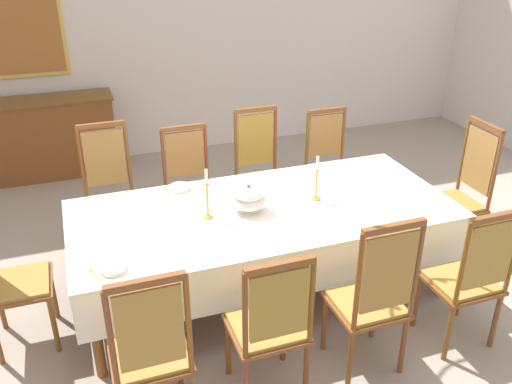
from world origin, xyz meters
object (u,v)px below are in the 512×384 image
at_px(chair_north_d, 330,162).
at_px(chair_north_a, 110,190).
at_px(dining_table, 263,216).
at_px(chair_south_d, 469,276).
at_px(chair_north_b, 189,183).
at_px(spoon_secondary, 165,189).
at_px(chair_south_b, 270,324).
at_px(soup_tureen, 249,198).
at_px(bowl_near_left, 113,268).
at_px(chair_head_west, 5,273).
at_px(chair_south_c, 373,296).
at_px(sideboard, 51,137).
at_px(chair_head_east, 462,190).
at_px(bowl_near_right, 179,187).
at_px(chair_south_a, 150,350).
at_px(candlestick_east, 316,182).
at_px(candlestick_west, 207,198).
at_px(framed_painting, 2,20).
at_px(chair_north_c, 260,169).
at_px(spoon_primary, 92,271).

bearing_deg(chair_north_d, chair_north_a, -0.17).
relative_size(dining_table, chair_south_d, 2.59).
xyz_separation_m(chair_north_b, spoon_secondary, (-0.30, -0.48, 0.20)).
distance_m(chair_south_d, spoon_secondary, 2.32).
bearing_deg(chair_south_b, chair_north_b, 90.00).
bearing_deg(soup_tureen, bowl_near_left, -156.30).
relative_size(chair_north_a, chair_south_d, 1.06).
bearing_deg(chair_head_west, chair_north_a, 142.79).
relative_size(chair_south_c, chair_north_d, 1.10).
bearing_deg(sideboard, bowl_near_left, 96.05).
bearing_deg(chair_north_b, chair_north_a, -0.55).
distance_m(chair_south_b, chair_south_c, 0.68).
distance_m(chair_south_b, bowl_near_left, 1.01).
height_order(chair_head_east, bowl_near_right, chair_head_east).
distance_m(chair_south_a, bowl_near_right, 1.64).
height_order(chair_north_d, bowl_near_right, chair_north_d).
xyz_separation_m(candlestick_east, sideboard, (-1.92, 2.90, -0.43)).
height_order(chair_north_b, chair_head_west, chair_head_west).
relative_size(chair_south_d, bowl_near_left, 6.39).
height_order(dining_table, candlestick_west, candlestick_west).
distance_m(chair_north_d, bowl_near_right, 1.68).
height_order(dining_table, framed_painting, framed_painting).
relative_size(candlestick_west, spoon_secondary, 2.12).
xyz_separation_m(chair_south_c, chair_head_east, (1.47, 1.03, 0.01)).
distance_m(chair_south_b, candlestick_west, 1.08).
height_order(candlestick_east, bowl_near_left, candlestick_east).
relative_size(chair_north_c, bowl_near_left, 6.67).
bearing_deg(candlestick_east, bowl_near_left, -163.94).
relative_size(dining_table, chair_south_b, 2.67).
relative_size(chair_south_a, chair_head_west, 0.98).
bearing_deg(chair_south_a, spoon_secondary, 75.92).
bearing_deg(chair_south_a, dining_table, 44.93).
xyz_separation_m(chair_north_d, sideboard, (-2.57, 1.87, -0.09)).
bearing_deg(bowl_near_left, chair_south_b, -35.07).
distance_m(chair_north_b, bowl_near_left, 1.70).
bearing_deg(chair_north_d, chair_head_east, 126.07).
xyz_separation_m(chair_south_a, spoon_primary, (-0.24, 0.60, 0.18)).
height_order(chair_south_b, soup_tureen, chair_south_b).
bearing_deg(chair_south_d, candlestick_east, 122.11).
bearing_deg(chair_north_a, chair_head_east, 160.10).
height_order(dining_table, sideboard, sideboard).
bearing_deg(chair_head_west, sideboard, 173.90).
distance_m(chair_south_a, candlestick_east, 1.81).
distance_m(chair_head_west, bowl_near_right, 1.40).
height_order(chair_south_d, bowl_near_left, chair_south_d).
height_order(chair_north_b, soup_tureen, chair_north_b).
relative_size(chair_north_b, spoon_primary, 5.99).
relative_size(soup_tureen, bowl_near_right, 1.60).
xyz_separation_m(candlestick_west, spoon_secondary, (-0.21, 0.55, -0.15)).
height_order(chair_south_d, framed_painting, framed_painting).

